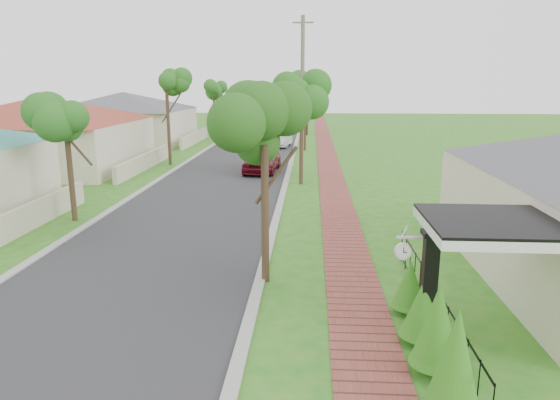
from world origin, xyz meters
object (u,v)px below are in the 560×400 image
(parked_car_red, at_px, (262,159))
(station_clock, at_px, (404,250))
(parked_car_white, at_px, (281,139))
(porch_post, at_px, (428,294))
(near_tree, at_px, (265,143))
(utility_pole, at_px, (302,97))

(parked_car_red, distance_m, station_clock, 20.94)
(parked_car_red, xyz_separation_m, parked_car_white, (0.41, 12.33, -0.13))
(parked_car_white, xyz_separation_m, station_clock, (4.66, -32.61, 1.27))
(station_clock, bearing_deg, porch_post, -39.39)
(parked_car_red, relative_size, parked_car_white, 1.15)
(station_clock, bearing_deg, parked_car_white, 98.13)
(parked_car_red, bearing_deg, parked_car_white, 92.54)
(station_clock, bearing_deg, near_tree, 139.40)
(parked_car_white, height_order, station_clock, station_clock)
(near_tree, xyz_separation_m, utility_pole, (0.67, 16.45, 0.71))
(utility_pole, relative_size, station_clock, 14.23)
(porch_post, distance_m, utility_pole, 20.19)
(near_tree, relative_size, station_clock, 7.68)
(near_tree, bearing_deg, parked_car_white, 92.69)
(near_tree, bearing_deg, utility_pole, 87.68)
(parked_car_white, relative_size, near_tree, 0.84)
(utility_pole, bearing_deg, porch_post, -81.09)
(porch_post, relative_size, near_tree, 0.51)
(porch_post, relative_size, station_clock, 3.93)
(porch_post, distance_m, parked_car_red, 21.42)
(porch_post, relative_size, parked_car_white, 0.61)
(porch_post, distance_m, parked_car_white, 33.41)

